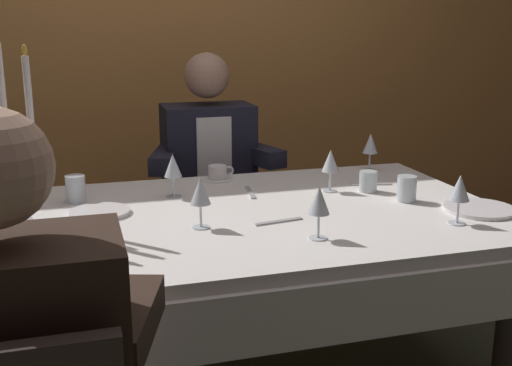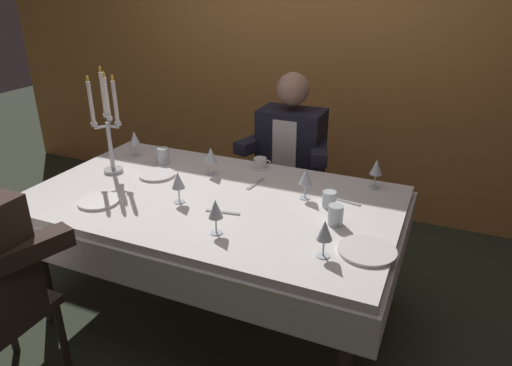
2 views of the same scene
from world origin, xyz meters
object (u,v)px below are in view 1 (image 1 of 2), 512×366
Objects in this scene: candelabra at (7,142)px; seated_diner_1 at (208,160)px; wine_glass_1 at (200,193)px; wine_glass_5 at (330,162)px; water_tumbler_2 at (368,181)px; water_tumbler_0 at (76,189)px; wine_glass_2 at (5,172)px; wine_glass_3 at (319,202)px; coffee_cup_0 at (218,174)px; wine_glass_0 at (460,190)px; wine_glass_4 at (370,145)px; wine_glass_6 at (173,167)px; dinner_plate_0 at (81,256)px; dinner_plate_2 at (480,209)px; dining_table at (228,246)px; dinner_plate_1 at (100,212)px; water_tumbler_1 at (407,189)px.

candelabra is 0.49× the size of seated_diner_1.
wine_glass_5 is at bearing 27.74° from wine_glass_1.
seated_diner_1 is (-0.47, 0.76, -0.04)m from water_tumbler_2.
water_tumbler_0 is (-0.38, 0.42, -0.07)m from wine_glass_1.
wine_glass_2 reaches higher than water_tumbler_2.
seated_diner_1 reaches higher than wine_glass_3.
water_tumbler_2 is (1.08, -0.16, -0.01)m from water_tumbler_0.
wine_glass_5 is at bearing 63.63° from wine_glass_3.
wine_glass_1 is at bearing -107.83° from coffee_cup_0.
wine_glass_0 is 1.00× the size of wine_glass_5.
wine_glass_2 is 1.49m from wine_glass_4.
wine_glass_5 is at bearing -8.34° from wine_glass_6.
wine_glass_1 and wine_glass_6 have the same top height.
wine_glass_5 is (0.57, 0.30, 0.00)m from wine_glass_1.
dinner_plate_0 is 0.85× the size of dinner_plate_2.
wine_glass_5 and wine_glass_6 have the same top height.
wine_glass_1 is at bearing -152.26° from wine_glass_5.
dining_table is 0.60m from water_tumbler_0.
dinner_plate_1 is 1.19m from wine_glass_0.
water_tumbler_1 is at bearing 135.32° from dinner_plate_2.
dining_table is at bearing -98.98° from coffee_cup_0.
dining_table is 14.70× the size of coffee_cup_0.
water_tumbler_0 is (-0.69, 0.62, -0.07)m from wine_glass_3.
dinner_plate_0 is at bearing -122.12° from wine_glass_6.
wine_glass_3 is (0.32, -0.20, 0.00)m from wine_glass_1.
wine_glass_5 reaches higher than water_tumbler_2.
wine_glass_3 reaches higher than water_tumbler_1.
dining_table is 0.88m from dinner_plate_2.
wine_glass_0 is 2.04× the size of water_tumbler_2.
wine_glass_4 reaches higher than water_tumbler_0.
wine_glass_4 reaches higher than dinner_plate_0.
wine_glass_1 reaches higher than dinner_plate_1.
wine_glass_2 is 0.82m from coffee_cup_0.
dinner_plate_2 is (1.53, -0.28, -0.27)m from candelabra.
dinner_plate_0 is 1.01× the size of dinner_plate_1.
wine_glass_4 is (0.75, 0.45, 0.24)m from dining_table.
wine_glass_1 is 0.77m from wine_glass_2.
wine_glass_3 is at bearing -130.44° from water_tumbler_2.
wine_glass_2 is 1.02m from seated_diner_1.
dinner_plate_2 is 1.84× the size of coffee_cup_0.
dining_table is 0.68m from water_tumbler_1.
wine_glass_1 is (0.57, -0.19, -0.16)m from candelabra.
candelabra is at bearing -177.06° from water_tumbler_2.
dinner_plate_0 is at bearing -158.68° from water_tumbler_2.
wine_glass_3 is (0.20, -0.33, 0.23)m from dining_table.
wine_glass_5 is 1.66× the size of water_tumbler_0.
candelabra is (-0.69, 0.06, 0.39)m from dining_table.
water_tumbler_0 is 0.75× the size of coffee_cup_0.
coffee_cup_0 reaches higher than dining_table.
candelabra is at bearing 161.70° from wine_glass_1.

